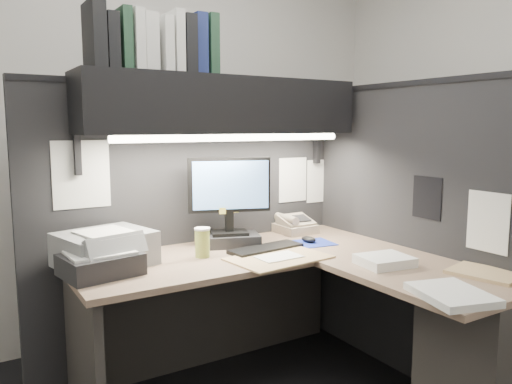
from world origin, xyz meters
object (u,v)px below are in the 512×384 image
telephone (295,226)px  coffee_cup (202,243)px  keyboard (266,249)px  notebook_stack (101,264)px  desk (355,328)px  monitor (229,211)px  printer (105,249)px  overhead_shelf (223,106)px

telephone → coffee_cup: bearing=-162.8°
keyboard → notebook_stack: 0.87m
desk → telephone: size_ratio=7.54×
monitor → printer: 0.71m
telephone → notebook_stack: notebook_stack is taller
desk → telephone: bearing=74.3°
monitor → telephone: 0.54m
coffee_cup → notebook_stack: coffee_cup is taller
monitor → coffee_cup: size_ratio=3.50×
monitor → notebook_stack: size_ratio=1.53×
overhead_shelf → notebook_stack: 1.06m
monitor → coffee_cup: bearing=-129.1°
coffee_cup → printer: bearing=167.3°
keyboard → printer: bearing=162.5°
telephone → notebook_stack: bearing=-167.8°
overhead_shelf → notebook_stack: size_ratio=4.86×
desk → notebook_stack: notebook_stack is taller
overhead_shelf → keyboard: 0.81m
monitor → keyboard: bearing=-41.2°
telephone → printer: (-1.20, -0.12, 0.04)m
keyboard → printer: 0.83m
desk → printer: size_ratio=4.22×
keyboard → notebook_stack: size_ratio=1.31×
overhead_shelf → coffee_cup: (-0.22, -0.18, -0.70)m
telephone → printer: 1.21m
monitor → notebook_stack: 0.79m
overhead_shelf → desk: bearing=-68.2°
keyboard → notebook_stack: bearing=172.6°
printer → notebook_stack: (-0.06, -0.14, -0.03)m
printer → monitor: bearing=-10.5°
desk → monitor: (-0.29, 0.72, 0.48)m
telephone → desk: bearing=-105.4°
desk → keyboard: size_ratio=4.06×
monitor → printer: (-0.70, -0.04, -0.11)m
overhead_shelf → printer: bearing=-173.8°
desk → keyboard: 0.62m
overhead_shelf → printer: 0.97m
overhead_shelf → keyboard: overhead_shelf is taller
telephone → printer: printer is taller
overhead_shelf → monitor: 0.58m
overhead_shelf → monitor: size_ratio=3.16×
desk → printer: (-0.98, 0.68, 0.37)m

